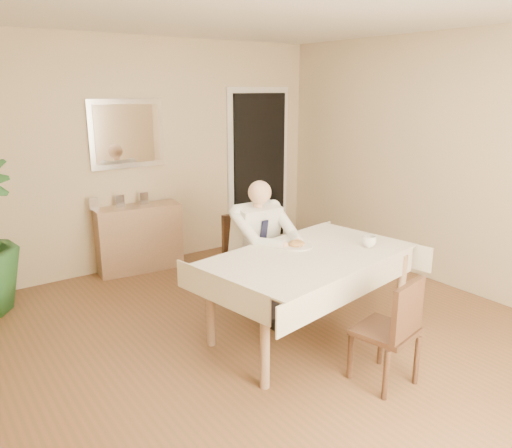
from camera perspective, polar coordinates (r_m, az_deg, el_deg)
room at (r=3.79m, az=3.07°, el=3.95°), size 5.00×5.02×2.60m
doorway at (r=6.70m, az=0.33°, el=6.38°), size 0.96×0.07×2.10m
mirror at (r=5.79m, az=-14.51°, el=9.95°), size 0.86×0.04×0.76m
dining_table at (r=4.08m, az=6.11°, el=-4.50°), size 1.88×1.30×0.75m
chair_far at (r=4.79m, az=-0.92°, el=-3.47°), size 0.43×0.43×0.89m
chair_near at (r=3.64m, az=15.48°, el=-11.32°), size 0.45×0.46×0.81m
seated_man at (r=4.51m, az=1.14°, el=-2.15°), size 0.48×0.72×1.24m
plate at (r=4.20m, az=4.66°, el=-2.54°), size 0.26×0.26×0.02m
food at (r=4.19m, az=4.67°, el=-2.26°), size 0.14×0.14×0.06m
knife at (r=4.18m, az=5.62°, el=-2.42°), size 0.01×0.13×0.01m
fork at (r=4.13m, az=4.78°, el=-2.63°), size 0.01×0.13×0.01m
coffee_mug at (r=4.28m, az=12.79°, el=-1.97°), size 0.15×0.15×0.10m
sideboard at (r=5.87m, az=-13.21°, el=-1.58°), size 0.97×0.42×0.76m
photo_frame_left at (r=5.67m, az=-18.05°, el=2.17°), size 0.10×0.02×0.14m
photo_frame_center at (r=5.74m, az=-15.29°, el=2.54°), size 0.10×0.02×0.14m
photo_frame_right at (r=5.82m, az=-12.68°, el=2.87°), size 0.10×0.02×0.14m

